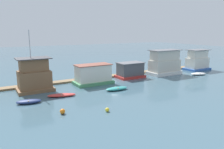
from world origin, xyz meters
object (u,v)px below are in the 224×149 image
object	(u,v)px
dinghy_teal	(117,89)
dinghy_white	(198,74)
houseboat_red	(130,70)
buoy_yellow	(107,110)
dinghy_navy	(29,101)
houseboat_white	(165,63)
houseboat_blue	(197,61)
buoy_orange	(62,111)
houseboat_green	(93,75)
dinghy_red	(62,95)
houseboat_brown	(34,76)

from	to	relation	value
dinghy_teal	dinghy_white	size ratio (longest dim) A/B	1.05
houseboat_red	buoy_yellow	world-z (taller)	houseboat_red
dinghy_navy	houseboat_white	bearing A→B (deg)	10.82
houseboat_blue	buoy_orange	world-z (taller)	houseboat_blue
houseboat_green	houseboat_blue	world-z (taller)	houseboat_blue
houseboat_green	dinghy_teal	distance (m)	5.95
houseboat_red	dinghy_white	xyz separation A→B (m)	(13.71, -5.13, -1.20)
houseboat_red	dinghy_teal	bearing A→B (deg)	-137.35
houseboat_white	dinghy_navy	bearing A→B (deg)	-169.18
houseboat_red	buoy_orange	size ratio (longest dim) A/B	9.11
houseboat_red	dinghy_white	world-z (taller)	houseboat_red
houseboat_red	dinghy_navy	bearing A→B (deg)	-162.63
buoy_yellow	houseboat_blue	bearing A→B (deg)	22.56
houseboat_white	houseboat_blue	distance (m)	10.53
houseboat_red	dinghy_red	distance (m)	16.56
buoy_yellow	houseboat_brown	bearing A→B (deg)	111.70
dinghy_teal	buoy_yellow	world-z (taller)	dinghy_teal
dinghy_white	buoy_yellow	size ratio (longest dim) A/B	7.55
houseboat_blue	dinghy_navy	xyz separation A→B (m)	(-38.79, -5.55, -1.85)
houseboat_brown	buoy_orange	distance (m)	11.62
houseboat_white	houseboat_blue	world-z (taller)	houseboat_white
dinghy_navy	dinghy_red	xyz separation A→B (m)	(4.54, 0.83, -0.06)
houseboat_green	dinghy_white	size ratio (longest dim) A/B	1.85
dinghy_red	houseboat_red	bearing A→B (deg)	19.33
houseboat_white	dinghy_red	world-z (taller)	houseboat_white
houseboat_white	buoy_orange	bearing A→B (deg)	-156.71
houseboat_brown	buoy_yellow	bearing A→B (deg)	-68.30
houseboat_white	houseboat_blue	bearing A→B (deg)	0.83
houseboat_green	houseboat_brown	bearing A→B (deg)	177.28
dinghy_navy	houseboat_blue	bearing A→B (deg)	8.15
buoy_yellow	dinghy_navy	bearing A→B (deg)	133.86
houseboat_green	dinghy_navy	distance (m)	12.85
houseboat_blue	buoy_yellow	bearing A→B (deg)	-157.44
houseboat_green	houseboat_white	size ratio (longest dim) A/B	0.94
houseboat_brown	dinghy_teal	xyz separation A→B (m)	(11.00, -6.09, -2.03)
houseboat_blue	dinghy_white	bearing A→B (deg)	-138.48
houseboat_red	buoy_orange	world-z (taller)	houseboat_red
dinghy_navy	dinghy_white	xyz separation A→B (m)	(33.82, 1.16, -0.01)
houseboat_blue	buoy_orange	xyz separation A→B (m)	(-36.18, -11.19, -1.81)
dinghy_red	buoy_yellow	size ratio (longest dim) A/B	8.71
houseboat_brown	dinghy_navy	world-z (taller)	houseboat_brown
dinghy_navy	buoy_yellow	size ratio (longest dim) A/B	6.86
houseboat_white	buoy_orange	distance (m)	28.01
dinghy_teal	buoy_orange	world-z (taller)	buoy_orange
dinghy_red	dinghy_white	bearing A→B (deg)	0.65
houseboat_white	dinghy_red	size ratio (longest dim) A/B	1.71
dinghy_teal	buoy_yellow	xyz separation A→B (m)	(-5.70, -7.24, -0.02)
houseboat_green	houseboat_blue	distance (m)	27.17
dinghy_navy	buoy_yellow	xyz separation A→B (m)	(7.25, -7.54, -0.02)
houseboat_white	dinghy_teal	bearing A→B (deg)	-159.55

